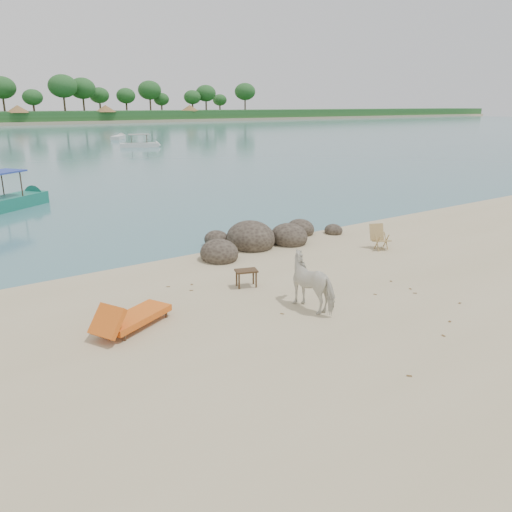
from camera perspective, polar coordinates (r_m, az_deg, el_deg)
The scene contains 8 objects.
boulders at distance 17.75m, azimuth 0.42°, elevation 1.89°, with size 6.34×2.99×1.25m.
cow at distance 12.30m, azimuth 6.66°, elevation -3.07°, with size 0.71×1.56×1.32m, color silver.
side_table at distance 13.72m, azimuth -1.12°, elevation -2.69°, with size 0.60×0.38×0.48m, color #372516, non-canonical shape.
lounge_chair at distance 11.64m, azimuth -13.57°, elevation -6.46°, with size 2.13×0.75×0.64m, color orange, non-canonical shape.
deck_chair at distance 17.77m, azimuth 14.19°, elevation 2.01°, with size 0.54×0.60×0.85m, color tan, non-canonical shape.
boat_mid at distance 62.27m, azimuth -13.24°, elevation 13.19°, with size 5.03×1.13×2.47m, color silver, non-canonical shape.
boat_far at distance 77.56m, azimuth -15.46°, elevation 13.00°, with size 5.37×1.21×0.62m, color silver, non-canonical shape.
dead_leaves at distance 12.73m, azimuth 8.17°, elevation -5.60°, with size 7.71×7.02×0.00m.
Camera 1 is at (-7.60, -8.37, 4.85)m, focal length 35.00 mm.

